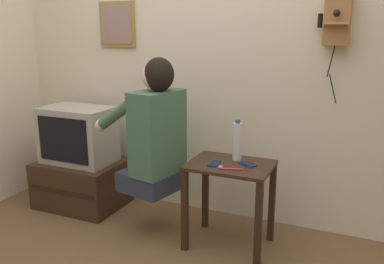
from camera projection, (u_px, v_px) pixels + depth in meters
wall_back at (208, 52)px, 3.07m from camera, size 6.80×0.05×2.55m
side_table at (230, 183)px, 2.70m from camera, size 0.55×0.41×0.59m
person at (154, 131)px, 2.79m from camera, size 0.60×0.49×0.94m
tv_stand at (82, 183)px, 3.41m from camera, size 0.68×0.52×0.38m
television at (78, 135)px, 3.31m from camera, size 0.57×0.37×0.45m
wall_phone_antique at (337, 16)px, 2.58m from camera, size 0.20×0.19×0.77m
framed_picture at (117, 24)px, 3.30m from camera, size 0.33×0.03×0.36m
cell_phone_held at (214, 163)px, 2.66m from camera, size 0.07×0.13×0.01m
cell_phone_spare at (247, 164)px, 2.64m from camera, size 0.14×0.12×0.01m
water_bottle at (237, 141)px, 2.71m from camera, size 0.06×0.06×0.28m
toothbrush at (229, 169)px, 2.55m from camera, size 0.15×0.06×0.02m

